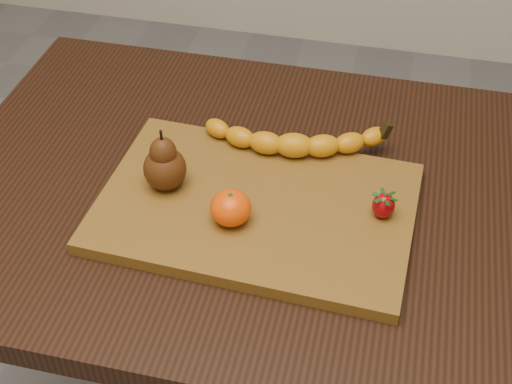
% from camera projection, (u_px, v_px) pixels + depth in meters
% --- Properties ---
extents(table, '(1.00, 0.70, 0.76)m').
position_uv_depth(table, '(265.00, 235.00, 1.14)').
color(table, black).
rests_on(table, ground).
extents(cutting_board, '(0.46, 0.32, 0.02)m').
position_uv_depth(cutting_board, '(256.00, 207.00, 1.03)').
color(cutting_board, brown).
rests_on(cutting_board, table).
extents(banana, '(0.25, 0.10, 0.04)m').
position_uv_depth(banana, '(294.00, 145.00, 1.09)').
color(banana, orange).
rests_on(banana, cutting_board).
extents(pear, '(0.07, 0.07, 0.10)m').
position_uv_depth(pear, '(164.00, 159.00, 1.02)').
color(pear, '#4A250B').
rests_on(pear, cutting_board).
extents(mandarin, '(0.06, 0.06, 0.05)m').
position_uv_depth(mandarin, '(231.00, 208.00, 0.98)').
color(mandarin, '#FC4A02').
rests_on(mandarin, cutting_board).
extents(strawberry, '(0.04, 0.04, 0.04)m').
position_uv_depth(strawberry, '(384.00, 205.00, 0.99)').
color(strawberry, '#98040A').
rests_on(strawberry, cutting_board).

